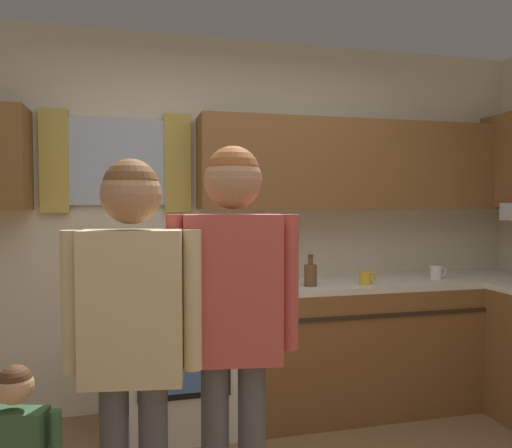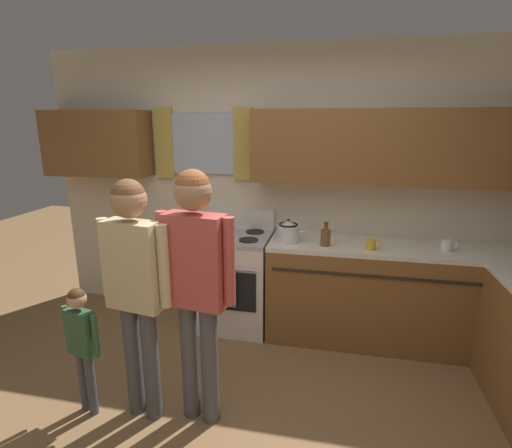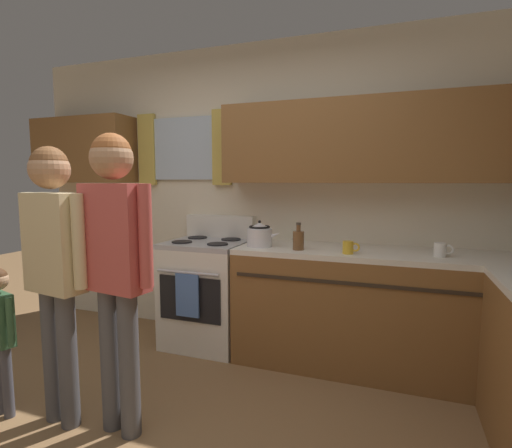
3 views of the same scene
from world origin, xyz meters
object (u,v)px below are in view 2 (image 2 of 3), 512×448
mug_mustard_yellow (371,244)px  adult_holding_child (135,274)px  stovetop_kettle (288,231)px  adult_in_plaid (196,270)px  mug_ceramic_white (447,245)px  bottle_squat_brown (326,237)px  small_child (82,337)px  stove_oven (235,278)px

mug_mustard_yellow → adult_holding_child: (-1.49, -1.14, 0.06)m
stovetop_kettle → adult_in_plaid: (-0.41, -1.17, 0.05)m
adult_in_plaid → mug_ceramic_white: bearing=34.8°
bottle_squat_brown → mug_mustard_yellow: bearing=-5.8°
stovetop_kettle → small_child: size_ratio=0.30×
stove_oven → mug_mustard_yellow: (1.21, -0.18, 0.48)m
bottle_squat_brown → stovetop_kettle: bearing=171.8°
mug_ceramic_white → stovetop_kettle: 1.30m
mug_ceramic_white → mug_mustard_yellow: 0.61m
mug_mustard_yellow → small_child: (-1.87, -1.20, -0.38)m
stove_oven → bottle_squat_brown: bearing=-9.9°
adult_in_plaid → stovetop_kettle: bearing=70.6°
mug_ceramic_white → stove_oven: bearing=177.4°
mug_ceramic_white → adult_holding_child: bearing=-149.4°
bottle_squat_brown → stovetop_kettle: size_ratio=0.75×
stovetop_kettle → mug_mustard_yellow: bearing=-6.9°
mug_mustard_yellow → stovetop_kettle: bearing=173.1°
bottle_squat_brown → stovetop_kettle: stovetop_kettle is taller
small_child → bottle_squat_brown: bearing=39.6°
mug_mustard_yellow → small_child: mug_mustard_yellow is taller
bottle_squat_brown → adult_holding_child: adult_holding_child is taller
bottle_squat_brown → adult_in_plaid: adult_in_plaid is taller
stove_oven → adult_holding_child: size_ratio=0.69×
mug_mustard_yellow → small_child: 2.26m
stove_oven → adult_in_plaid: (0.10, -1.27, 0.58)m
bottle_squat_brown → mug_mustard_yellow: (0.37, -0.04, -0.03)m
adult_in_plaid → adult_holding_child: bearing=-172.6°
adult_holding_child → stove_oven: bearing=77.9°
stovetop_kettle → adult_holding_child: (-0.80, -1.22, 0.01)m
bottle_squat_brown → mug_mustard_yellow: 0.38m
bottle_squat_brown → adult_in_plaid: 1.35m
mug_ceramic_white → mug_mustard_yellow: (-0.60, -0.10, -0.00)m
adult_holding_child → small_child: (-0.38, -0.06, -0.44)m
mug_mustard_yellow → adult_holding_child: 1.88m
adult_holding_child → adult_in_plaid: size_ratio=0.96×
mug_ceramic_white → small_child: mug_ceramic_white is taller
stovetop_kettle → adult_in_plaid: 1.25m
adult_holding_child → mug_ceramic_white: bearing=30.6°
small_child → mug_ceramic_white: bearing=27.8°
stove_oven → adult_holding_child: bearing=-102.1°
mug_mustard_yellow → adult_holding_child: adult_holding_child is taller
stove_oven → mug_ceramic_white: 1.87m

